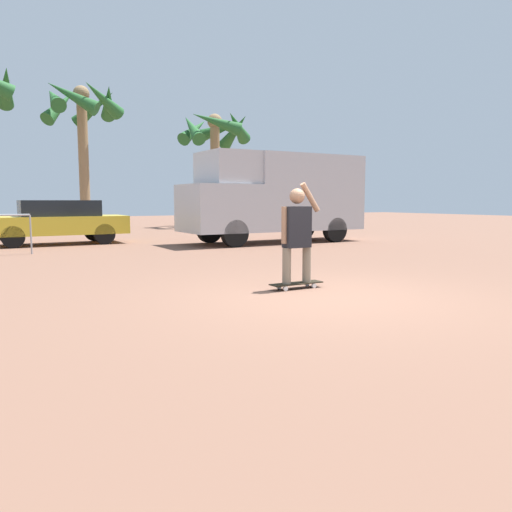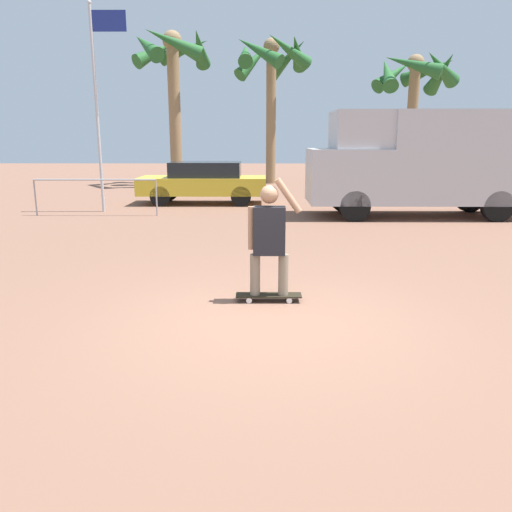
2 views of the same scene
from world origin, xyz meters
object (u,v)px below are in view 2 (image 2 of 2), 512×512
Objects in this scene: skateboard at (269,296)px; flagpole at (99,93)px; person_skateboarder at (269,234)px; parked_car_yellow at (204,181)px; palm_tree_near_van at (416,78)px; palm_tree_center_background at (272,64)px; camper_van at (423,160)px; palm_tree_far_left at (173,63)px.

flagpole is at bearing 119.31° from skateboard.
person_skateboarder is 10.92m from parked_car_yellow.
palm_tree_near_van reaches higher than flagpole.
palm_tree_center_background is (0.41, 18.81, 5.62)m from skateboard.
flagpole is (-9.44, 0.88, 1.90)m from camper_van.
palm_tree_far_left reaches higher than flagpole.
palm_tree_far_left is 9.28m from flagpole.
palm_tree_center_background is (0.41, 18.81, 4.74)m from person_skateboarder.
palm_tree_center_background is 11.59m from flagpole.
skateboard is 20.38m from palm_tree_near_van.
parked_car_yellow is at bearing -107.15° from palm_tree_center_background.
camper_van is 1.44× the size of parked_car_yellow.
palm_tree_near_van is at bearing 68.43° from person_skateboarder.
palm_tree_near_van is at bearing 38.38° from flagpole.
skateboard is 0.56× the size of person_skateboarder.
person_skateboarder is 0.23× the size of palm_tree_center_background.
skateboard is 0.13× the size of palm_tree_far_left.
person_skateboarder is 0.26× the size of palm_tree_near_van.
palm_tree_near_van reaches higher than camper_van.
flagpole is (-4.91, 8.74, 3.44)m from skateboard.
parked_car_yellow is at bearing 101.04° from skateboard.
palm_tree_far_left reaches higher than camper_van.
person_skateboarder reaches higher than skateboard.
camper_van is 9.67m from flagpole.
palm_tree_near_van reaches higher than person_skateboarder.
camper_van is 13.78m from palm_tree_far_left.
person_skateboarder is 0.37× the size of parked_car_yellow.
palm_tree_center_background is at bearing 72.85° from parked_car_yellow.
skateboard is 0.15× the size of flagpole.
camper_van is (4.53, 7.86, 0.67)m from person_skateboarder.
palm_tree_center_background is 4.71m from palm_tree_far_left.
flagpole reaches higher than parked_car_yellow.
camper_van is at bearing -23.31° from parked_car_yellow.
person_skateboarder is at bearing -111.57° from palm_tree_near_van.
person_skateboarder reaches higher than parked_car_yellow.
palm_tree_far_left reaches higher than person_skateboarder.
palm_tree_center_background is (2.50, 8.09, 4.93)m from parked_car_yellow.
skateboard is 0.13× the size of palm_tree_center_background.
palm_tree_center_background reaches higher than parked_car_yellow.
camper_van is 7.26m from parked_car_yellow.
parked_car_yellow is (-2.09, 10.72, 0.69)m from skateboard.
palm_tree_far_left reaches higher than palm_tree_center_background.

